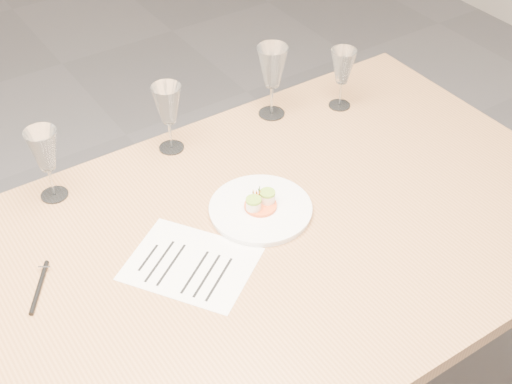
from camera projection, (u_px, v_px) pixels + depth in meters
dining_table at (125, 322)px, 1.58m from camera, size 2.40×1.00×0.75m
dinner_plate at (261, 208)px, 1.75m from camera, size 0.25×0.25×0.07m
recipe_sheet at (191, 264)px, 1.62m from camera, size 0.34×0.35×0.00m
ballpoint_pen at (39, 287)px, 1.56m from camera, size 0.09×0.13×0.01m
wine_glass_1 at (44, 152)px, 1.71m from camera, size 0.08×0.08×0.20m
wine_glass_2 at (168, 106)px, 1.87m from camera, size 0.08×0.08×0.20m
wine_glass_3 at (272, 68)px, 1.99m from camera, size 0.09×0.09×0.22m
wine_glass_4 at (343, 68)px, 2.04m from camera, size 0.07×0.07×0.18m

